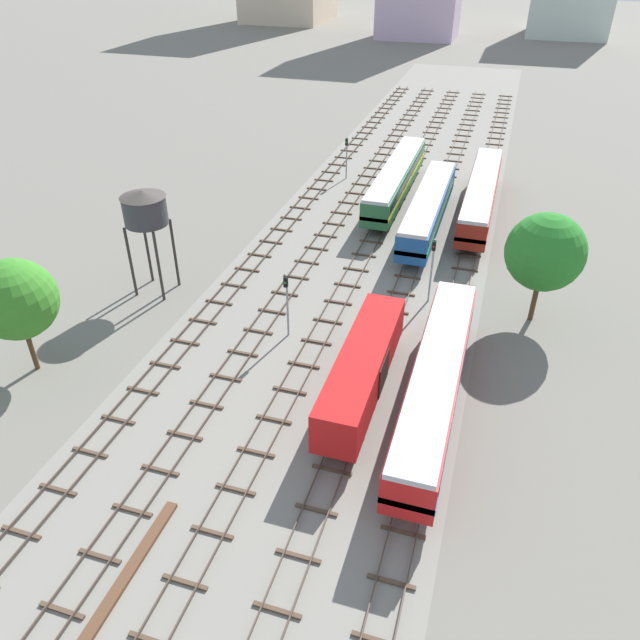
{
  "coord_description": "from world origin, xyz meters",
  "views": [
    {
      "loc": [
        11.46,
        -1.19,
        26.81
      ],
      "look_at": [
        0.0,
        35.39,
        1.5
      ],
      "focal_mm": 34.0,
      "sensor_mm": 36.0,
      "label": 1
    }
  ],
  "objects_px": {
    "diesel_railcar_centre_right_nearest": "(436,380)",
    "water_tower": "(145,209)",
    "passenger_coach_centre_left_far": "(396,178)",
    "signal_post_nearest": "(347,153)",
    "signal_post_near": "(287,298)",
    "passenger_coach_centre_right_midfar": "(481,193)",
    "freight_boxcar_centre_near": "(363,368)",
    "diesel_railcar_centre_mid": "(428,207)",
    "signal_post_mid": "(432,263)"
  },
  "relations": [
    {
      "from": "passenger_coach_centre_right_midfar",
      "to": "signal_post_nearest",
      "type": "xyz_separation_m",
      "value": [
        -16.7,
        6.84,
        0.65
      ]
    },
    {
      "from": "passenger_coach_centre_left_far",
      "to": "signal_post_mid",
      "type": "height_order",
      "value": "signal_post_mid"
    },
    {
      "from": "signal_post_nearest",
      "to": "water_tower",
      "type": "bearing_deg",
      "value": -105.07
    },
    {
      "from": "passenger_coach_centre_right_midfar",
      "to": "signal_post_mid",
      "type": "distance_m",
      "value": 19.37
    },
    {
      "from": "diesel_railcar_centre_mid",
      "to": "passenger_coach_centre_left_far",
      "type": "bearing_deg",
      "value": 123.28
    },
    {
      "from": "signal_post_mid",
      "to": "signal_post_near",
      "type": "bearing_deg",
      "value": -139.18
    },
    {
      "from": "passenger_coach_centre_right_midfar",
      "to": "signal_post_nearest",
      "type": "relative_size",
      "value": 4.3
    },
    {
      "from": "diesel_railcar_centre_mid",
      "to": "signal_post_nearest",
      "type": "distance_m",
      "value": 17.09
    },
    {
      "from": "diesel_railcar_centre_mid",
      "to": "signal_post_near",
      "type": "bearing_deg",
      "value": -107.97
    },
    {
      "from": "diesel_railcar_centre_right_nearest",
      "to": "signal_post_mid",
      "type": "height_order",
      "value": "signal_post_mid"
    },
    {
      "from": "signal_post_nearest",
      "to": "signal_post_mid",
      "type": "xyz_separation_m",
      "value": [
        14.31,
        -26.04,
        0.37
      ]
    },
    {
      "from": "passenger_coach_centre_left_far",
      "to": "signal_post_nearest",
      "type": "height_order",
      "value": "signal_post_nearest"
    },
    {
      "from": "freight_boxcar_centre_near",
      "to": "passenger_coach_centre_right_midfar",
      "type": "height_order",
      "value": "passenger_coach_centre_right_midfar"
    },
    {
      "from": "water_tower",
      "to": "signal_post_mid",
      "type": "distance_m",
      "value": 23.57
    },
    {
      "from": "water_tower",
      "to": "signal_post_mid",
      "type": "relative_size",
      "value": 1.57
    },
    {
      "from": "freight_boxcar_centre_near",
      "to": "signal_post_near",
      "type": "relative_size",
      "value": 2.63
    },
    {
      "from": "freight_boxcar_centre_near",
      "to": "signal_post_mid",
      "type": "relative_size",
      "value": 2.43
    },
    {
      "from": "signal_post_nearest",
      "to": "signal_post_mid",
      "type": "relative_size",
      "value": 0.89
    },
    {
      "from": "diesel_railcar_centre_right_nearest",
      "to": "signal_post_near",
      "type": "distance_m",
      "value": 13.1
    },
    {
      "from": "diesel_railcar_centre_mid",
      "to": "signal_post_near",
      "type": "relative_size",
      "value": 3.85
    },
    {
      "from": "freight_boxcar_centre_near",
      "to": "signal_post_nearest",
      "type": "height_order",
      "value": "signal_post_nearest"
    },
    {
      "from": "diesel_railcar_centre_right_nearest",
      "to": "water_tower",
      "type": "bearing_deg",
      "value": 161.25
    },
    {
      "from": "signal_post_nearest",
      "to": "signal_post_near",
      "type": "xyz_separation_m",
      "value": [
        4.77,
        -34.28,
        0.12
      ]
    },
    {
      "from": "signal_post_nearest",
      "to": "signal_post_near",
      "type": "height_order",
      "value": "signal_post_near"
    },
    {
      "from": "freight_boxcar_centre_near",
      "to": "water_tower",
      "type": "distance_m",
      "value": 22.58
    },
    {
      "from": "passenger_coach_centre_right_midfar",
      "to": "signal_post_nearest",
      "type": "bearing_deg",
      "value": 157.73
    },
    {
      "from": "diesel_railcar_centre_right_nearest",
      "to": "passenger_coach_centre_left_far",
      "type": "xyz_separation_m",
      "value": [
        -9.54,
        34.68,
        0.02
      ]
    },
    {
      "from": "signal_post_near",
      "to": "passenger_coach_centre_left_far",
      "type": "bearing_deg",
      "value": 85.35
    },
    {
      "from": "passenger_coach_centre_right_midfar",
      "to": "signal_post_mid",
      "type": "bearing_deg",
      "value": -97.08
    },
    {
      "from": "signal_post_near",
      "to": "signal_post_mid",
      "type": "relative_size",
      "value": 0.92
    },
    {
      "from": "diesel_railcar_centre_right_nearest",
      "to": "water_tower",
      "type": "relative_size",
      "value": 2.26
    },
    {
      "from": "signal_post_nearest",
      "to": "signal_post_near",
      "type": "bearing_deg",
      "value": -82.08
    },
    {
      "from": "signal_post_mid",
      "to": "freight_boxcar_centre_near",
      "type": "bearing_deg",
      "value": -99.96
    },
    {
      "from": "diesel_railcar_centre_mid",
      "to": "water_tower",
      "type": "height_order",
      "value": "water_tower"
    },
    {
      "from": "diesel_railcar_centre_mid",
      "to": "signal_post_near",
      "type": "height_order",
      "value": "signal_post_near"
    },
    {
      "from": "passenger_coach_centre_left_far",
      "to": "signal_post_nearest",
      "type": "bearing_deg",
      "value": 145.3
    },
    {
      "from": "signal_post_nearest",
      "to": "signal_post_mid",
      "type": "height_order",
      "value": "signal_post_mid"
    },
    {
      "from": "passenger_coach_centre_left_far",
      "to": "signal_post_nearest",
      "type": "xyz_separation_m",
      "value": [
        -7.16,
        4.96,
        0.65
      ]
    },
    {
      "from": "diesel_railcar_centre_right_nearest",
      "to": "water_tower",
      "type": "distance_m",
      "value": 26.93
    },
    {
      "from": "passenger_coach_centre_right_midfar",
      "to": "diesel_railcar_centre_right_nearest",
      "type": "bearing_deg",
      "value": -90.0
    },
    {
      "from": "signal_post_nearest",
      "to": "signal_post_near",
      "type": "distance_m",
      "value": 34.61
    },
    {
      "from": "diesel_railcar_centre_right_nearest",
      "to": "diesel_railcar_centre_mid",
      "type": "bearing_deg",
      "value": 99.87
    },
    {
      "from": "signal_post_near",
      "to": "signal_post_mid",
      "type": "height_order",
      "value": "signal_post_mid"
    },
    {
      "from": "diesel_railcar_centre_right_nearest",
      "to": "signal_post_mid",
      "type": "relative_size",
      "value": 3.56
    },
    {
      "from": "diesel_railcar_centre_mid",
      "to": "passenger_coach_centre_right_midfar",
      "type": "xyz_separation_m",
      "value": [
        4.77,
        5.38,
        0.02
      ]
    },
    {
      "from": "water_tower",
      "to": "signal_post_mid",
      "type": "bearing_deg",
      "value": 12.62
    },
    {
      "from": "diesel_railcar_centre_mid",
      "to": "signal_post_nearest",
      "type": "xyz_separation_m",
      "value": [
        -11.93,
        12.22,
        0.67
      ]
    },
    {
      "from": "diesel_railcar_centre_right_nearest",
      "to": "diesel_railcar_centre_mid",
      "type": "xyz_separation_m",
      "value": [
        -4.77,
        27.41,
        0.0
      ]
    },
    {
      "from": "diesel_railcar_centre_mid",
      "to": "water_tower",
      "type": "bearing_deg",
      "value": -137.06
    },
    {
      "from": "water_tower",
      "to": "diesel_railcar_centre_mid",
      "type": "bearing_deg",
      "value": 42.94
    }
  ]
}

